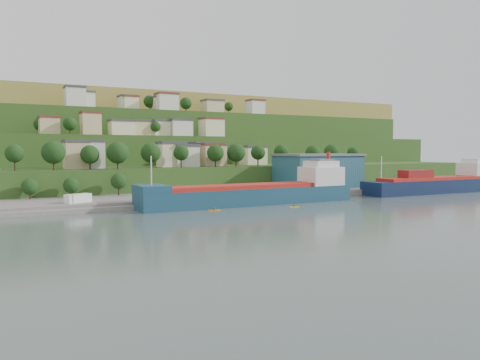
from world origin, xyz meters
TOP-DOWN VIEW (x-y plane):
  - ground at (0.00, 0.00)m, footprint 500.00×500.00m
  - quay at (20.00, 28.00)m, footprint 220.00×26.00m
  - pebble_beach at (-55.00, 22.00)m, footprint 40.00×18.00m
  - hillside at (-0.02, 168.68)m, footprint 360.00×211.19m
  - cargo_ship_near at (0.19, 10.17)m, footprint 68.51×11.18m
  - cargo_ship_far at (81.46, 10.20)m, footprint 64.93×12.09m
  - warehouse at (39.18, 31.00)m, footprint 31.26×19.42m
  - caravan at (-49.57, 20.71)m, footprint 7.35×5.27m
  - dinghy at (-46.98, 19.67)m, footprint 3.79×2.30m
  - kayak_orange at (-17.60, 1.93)m, footprint 3.49×1.42m
  - kayak_yellow at (5.56, -1.86)m, footprint 3.04×1.11m

SIDE VIEW (x-z plane):
  - ground at x=0.00m, z-range 0.00..0.00m
  - quay at x=20.00m, z-range -2.00..2.00m
  - pebble_beach at x=-55.00m, z-range -1.20..1.20m
  - hillside at x=-0.02m, z-range -47.91..48.09m
  - kayak_yellow at x=5.56m, z-range -0.15..0.59m
  - kayak_orange at x=-17.60m, z-range -0.18..0.68m
  - dinghy at x=-46.98m, z-range 1.20..1.91m
  - cargo_ship_far at x=81.46m, z-range -6.01..11.57m
  - caravan at x=-49.57m, z-range 1.20..4.37m
  - cargo_ship_near at x=0.19m, z-range -5.99..11.61m
  - warehouse at x=39.18m, z-range 2.03..14.83m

